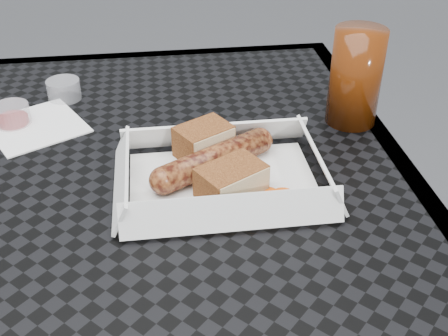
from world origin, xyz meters
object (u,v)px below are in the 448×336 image
Objects in this scene: bratwurst at (214,159)px; patio_table at (100,229)px; drink_glass at (356,77)px; food_tray at (223,183)px.

patio_table is at bearing 178.34° from bratwurst.
drink_glass reaches higher than bratwurst.
patio_table is 0.18m from bratwurst.
drink_glass is (0.35, 0.10, 0.14)m from patio_table.
bratwurst is 1.18× the size of drink_glass.
bratwurst is (-0.01, 0.02, 0.02)m from food_tray.
patio_table is 3.64× the size of food_tray.
food_tray is at bearing -146.69° from drink_glass.
patio_table is 0.18m from food_tray.
drink_glass is at bearing 27.39° from bratwurst.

